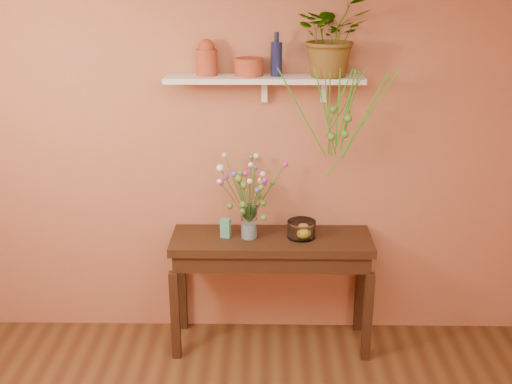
{
  "coord_description": "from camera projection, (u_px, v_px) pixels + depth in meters",
  "views": [
    {
      "loc": [
        0.06,
        -2.21,
        2.59
      ],
      "look_at": [
        0.0,
        1.55,
        1.25
      ],
      "focal_mm": 43.76,
      "sensor_mm": 36.0,
      "label": 1
    }
  ],
  "objects": [
    {
      "name": "wall_shelf",
      "position": [
        266.0,
        80.0,
        4.07
      ],
      "size": [
        1.3,
        0.24,
        0.19
      ],
      "color": "white",
      "rests_on": "room"
    },
    {
      "name": "carton",
      "position": [
        225.0,
        228.0,
        4.3
      ],
      "size": [
        0.08,
        0.06,
        0.13
      ],
      "primitive_type": "cube",
      "rotation": [
        0.0,
        0.0,
        -0.21
      ],
      "color": "teal",
      "rests_on": "sideboard"
    },
    {
      "name": "lemon",
      "position": [
        303.0,
        232.0,
        4.29
      ],
      "size": [
        0.07,
        0.07,
        0.07
      ],
      "primitive_type": "sphere",
      "color": "yellow",
      "rests_on": "glass_bowl"
    },
    {
      "name": "glass_bowl",
      "position": [
        301.0,
        230.0,
        4.3
      ],
      "size": [
        0.2,
        0.2,
        0.12
      ],
      "color": "white",
      "rests_on": "sideboard"
    },
    {
      "name": "room",
      "position": [
        250.0,
        298.0,
        2.5
      ],
      "size": [
        4.04,
        4.04,
        2.7
      ],
      "color": "#55361A",
      "rests_on": "ground"
    },
    {
      "name": "terracotta_jug",
      "position": [
        207.0,
        58.0,
        4.05
      ],
      "size": [
        0.16,
        0.16,
        0.23
      ],
      "color": "#A63E2B",
      "rests_on": "wall_shelf"
    },
    {
      "name": "plant_fronds",
      "position": [
        340.0,
        119.0,
        3.98
      ],
      "size": [
        0.77,
        0.29,
        0.74
      ],
      "color": "#437926",
      "rests_on": "wall_shelf"
    },
    {
      "name": "blue_bottle",
      "position": [
        276.0,
        58.0,
        4.03
      ],
      "size": [
        0.08,
        0.08,
        0.28
      ],
      "color": "#13163C",
      "rests_on": "wall_shelf"
    },
    {
      "name": "terracotta_pot",
      "position": [
        249.0,
        67.0,
        4.06
      ],
      "size": [
        0.21,
        0.21,
        0.12
      ],
      "primitive_type": "cylinder",
      "rotation": [
        0.0,
        0.0,
        0.1
      ],
      "color": "#A63E2B",
      "rests_on": "wall_shelf"
    },
    {
      "name": "bouquet",
      "position": [
        248.0,
        185.0,
        4.18
      ],
      "size": [
        0.48,
        0.47,
        0.46
      ],
      "color": "#386B28",
      "rests_on": "glass_vase"
    },
    {
      "name": "sideboard",
      "position": [
        271.0,
        253.0,
        4.36
      ],
      "size": [
        1.39,
        0.45,
        0.84
      ],
      "color": "#321C10",
      "rests_on": "ground"
    },
    {
      "name": "spider_plant",
      "position": [
        333.0,
        35.0,
        3.96
      ],
      "size": [
        0.52,
        0.46,
        0.53
      ],
      "primitive_type": "imported",
      "rotation": [
        0.0,
        0.0,
        0.11
      ],
      "color": "#437926",
      "rests_on": "wall_shelf"
    },
    {
      "name": "glass_vase",
      "position": [
        249.0,
        224.0,
        4.28
      ],
      "size": [
        0.11,
        0.11,
        0.23
      ],
      "color": "white",
      "rests_on": "sideboard"
    }
  ]
}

